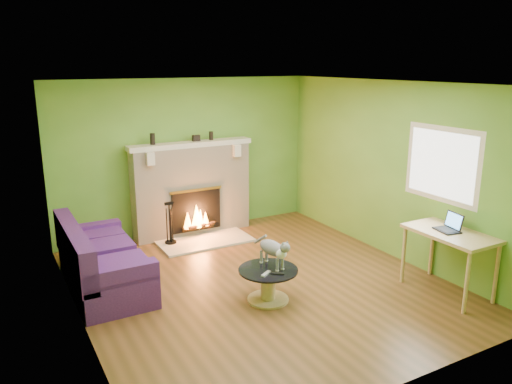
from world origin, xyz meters
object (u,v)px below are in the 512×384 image
(desk, at_px, (450,239))
(coffee_table, at_px, (268,282))
(sofa, at_px, (100,263))
(cat, at_px, (272,251))

(desk, bearing_deg, coffee_table, 156.64)
(coffee_table, bearing_deg, sofa, 140.97)
(coffee_table, distance_m, desk, 2.33)
(desk, bearing_deg, sofa, 148.94)
(cat, bearing_deg, coffee_table, -155.01)
(desk, height_order, cat, desk)
(cat, bearing_deg, desk, -32.37)
(sofa, bearing_deg, cat, -36.74)
(coffee_table, distance_m, cat, 0.39)
(coffee_table, relative_size, cat, 1.14)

